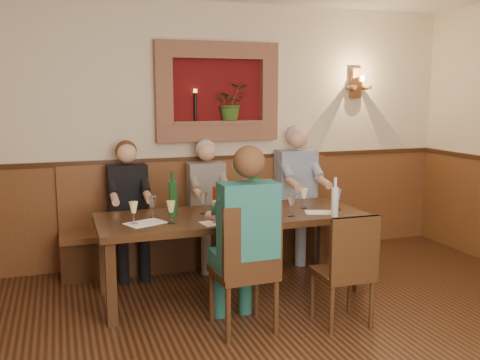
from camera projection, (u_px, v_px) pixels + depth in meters
The scene contains 31 objects.
room_shell at pixel (334, 83), 2.95m from camera, with size 6.04×6.04×2.82m.
wainscoting at pixel (328, 307), 3.16m from camera, with size 6.02×6.02×1.15m.
wall_niche at pixel (221, 96), 5.79m from camera, with size 1.36×0.30×1.06m.
wall_sconce at pixel (356, 84), 6.28m from camera, with size 0.25×0.20×0.35m.
dining_table at pixel (231, 222), 4.87m from camera, with size 2.40×0.90×0.75m.
bench at pixel (205, 233), 5.81m from camera, with size 3.00×0.45×1.11m.
chair_near_left at pixel (244, 293), 4.16m from camera, with size 0.47×0.47×1.03m.
chair_near_right at pixel (343, 292), 4.28m from camera, with size 0.41×0.41×0.91m.
person_bench_left at pixel (130, 220), 5.41m from camera, with size 0.40×0.48×1.37m.
person_bench_mid at pixel (208, 215), 5.68m from camera, with size 0.39×0.48×1.35m.
person_bench_right at pixel (299, 203), 6.00m from camera, with size 0.45×0.55×1.49m.
person_chair_front at pixel (244, 255), 4.11m from camera, with size 0.44×0.53×1.46m.
spittoon_bucket at pixel (225, 200), 4.85m from camera, with size 0.23×0.23×0.26m, color #B82A0B.
wine_bottle_green_a at pixel (254, 195), 4.77m from camera, with size 0.11×0.11×0.45m.
wine_bottle_green_b at pixel (173, 198), 4.75m from camera, with size 0.10×0.10×0.40m.
water_bottle at pixel (335, 201), 4.73m from camera, with size 0.08×0.08×0.35m.
tasting_sheet_a at pixel (145, 223), 4.51m from camera, with size 0.32×0.23×0.00m, color white.
tasting_sheet_b at pixel (256, 216), 4.78m from camera, with size 0.25×0.18×0.00m, color white.
tasting_sheet_c at pixel (319, 212), 4.92m from camera, with size 0.25×0.18×0.00m, color white.
tasting_sheet_d at pixel (217, 223), 4.53m from camera, with size 0.27×0.19×0.00m, color white.
wine_glass_0 at pixel (134, 213), 4.47m from camera, with size 0.08×0.08×0.19m, color #FBFC96, non-canonical shape.
wine_glass_1 at pixel (153, 207), 4.70m from camera, with size 0.08×0.08×0.19m, color white, non-canonical shape.
wine_glass_2 at pixel (171, 212), 4.49m from camera, with size 0.08×0.08×0.19m, color #FBFC96, non-canonical shape.
wine_glass_3 at pixel (203, 203), 4.87m from camera, with size 0.08×0.08×0.19m, color white, non-canonical shape.
wine_glass_4 at pixel (234, 208), 4.64m from camera, with size 0.08×0.08×0.19m, color #FBFC96, non-canonical shape.
wine_glass_5 at pixel (255, 199), 5.04m from camera, with size 0.08×0.08×0.19m, color #FBFC96, non-canonical shape.
wine_glass_6 at pixel (291, 206), 4.75m from camera, with size 0.08×0.08×0.19m, color white, non-canonical shape.
wine_glass_7 at pixel (304, 198), 5.09m from camera, with size 0.08×0.08×0.19m, color #FBFC96, non-canonical shape.
wine_glass_8 at pixel (338, 200), 5.02m from camera, with size 0.08×0.08×0.19m, color white, non-canonical shape.
wine_glass_9 at pixel (216, 212), 4.50m from camera, with size 0.08×0.08×0.19m, color #FBFC96, non-canonical shape.
wine_glass_10 at pixel (252, 207), 4.70m from camera, with size 0.08×0.08×0.19m, color white, non-canonical shape.
Camera 1 is at (-1.46, -2.67, 1.84)m, focal length 40.00 mm.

